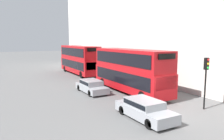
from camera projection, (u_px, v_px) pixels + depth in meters
ground_plane at (163, 114)px, 15.76m from camera, size 200.00×200.00×0.00m
bus_leading at (130, 69)px, 21.95m from camera, size 2.59×10.51×4.37m
bus_second_in_queue at (79, 59)px, 34.03m from camera, size 2.59×10.74×4.40m
car_dark_sedan at (145, 109)px, 14.65m from camera, size 1.90×4.66×1.32m
car_hatchback at (92, 86)px, 22.12m from camera, size 1.82×4.44×1.27m
traffic_light at (206, 73)px, 16.39m from camera, size 0.30×0.36×3.97m
pedestrian at (170, 86)px, 21.25m from camera, size 0.36×0.36×1.83m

